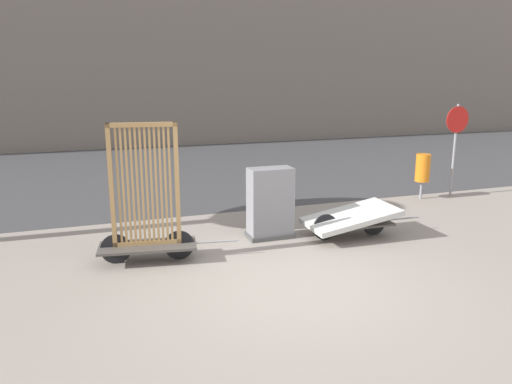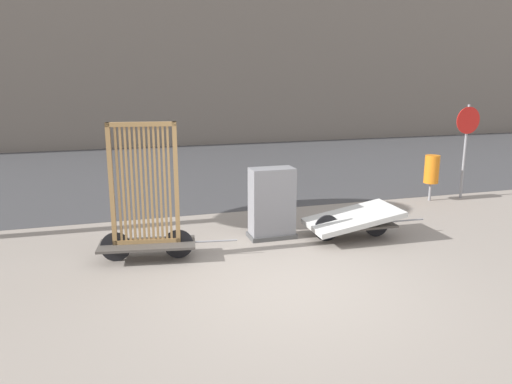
% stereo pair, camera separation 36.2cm
% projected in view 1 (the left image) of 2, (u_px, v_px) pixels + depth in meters
% --- Properties ---
extents(ground_plane, '(60.00, 60.00, 0.00)m').
position_uv_depth(ground_plane, '(295.00, 286.00, 7.12)').
color(ground_plane, gray).
extents(road_strip, '(56.00, 10.83, 0.01)m').
position_uv_depth(road_strip, '(175.00, 170.00, 15.83)').
color(road_strip, '#424244').
rests_on(road_strip, ground_plane).
extents(building_facade, '(48.00, 4.00, 9.44)m').
position_uv_depth(building_facade, '(139.00, 33.00, 21.56)').
color(building_facade, slate).
rests_on(building_facade, ground_plane).
extents(bike_cart_with_bedframe, '(2.26, 0.87, 2.24)m').
position_uv_depth(bike_cart_with_bedframe, '(146.00, 213.00, 7.89)').
color(bike_cart_with_bedframe, '#4C4742').
rests_on(bike_cart_with_bedframe, ground_plane).
extents(bike_cart_with_mattress, '(2.30, 1.10, 0.58)m').
position_uv_depth(bike_cart_with_mattress, '(351.00, 218.00, 9.18)').
color(bike_cart_with_mattress, '#4C4742').
rests_on(bike_cart_with_mattress, ground_plane).
extents(utility_cabinet, '(0.86, 0.48, 1.31)m').
position_uv_depth(utility_cabinet, '(270.00, 205.00, 9.13)').
color(utility_cabinet, '#4C4C4C').
rests_on(utility_cabinet, ground_plane).
extents(trash_bin, '(0.34, 0.34, 1.09)m').
position_uv_depth(trash_bin, '(423.00, 168.00, 11.98)').
color(trash_bin, gray).
rests_on(trash_bin, ground_plane).
extents(sign_post, '(0.64, 0.06, 2.26)m').
position_uv_depth(sign_post, '(456.00, 135.00, 12.08)').
color(sign_post, gray).
rests_on(sign_post, ground_plane).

